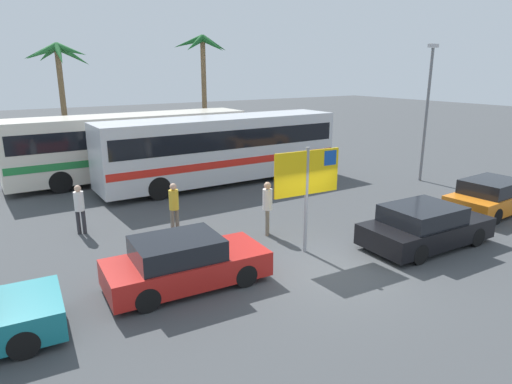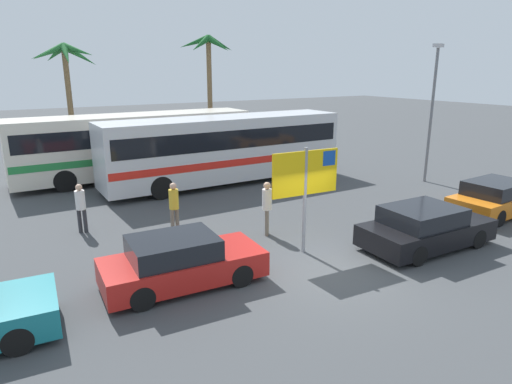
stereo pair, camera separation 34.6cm
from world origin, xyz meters
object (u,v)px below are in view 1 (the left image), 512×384
object	(u,v)px
car_orange	(493,197)
car_red	(184,263)
bus_rear_coach	(131,143)
car_black	(425,226)
bus_front_coach	(222,146)
pedestrian_near_sign	(79,205)
pedestrian_by_bus	(267,204)
ferry_sign	(308,177)
pedestrian_crossing_lot	(174,204)

from	to	relation	value
car_orange	car_red	size ratio (longest dim) A/B	1.03
bus_rear_coach	car_red	world-z (taller)	bus_rear_coach
car_red	car_black	size ratio (longest dim) A/B	0.97
bus_front_coach	car_red	bearing A→B (deg)	-123.51
bus_front_coach	bus_rear_coach	distance (m)	4.73
bus_rear_coach	car_orange	distance (m)	16.39
bus_front_coach	pedestrian_near_sign	distance (m)	8.14
bus_rear_coach	pedestrian_near_sign	distance (m)	8.05
car_orange	pedestrian_by_bus	size ratio (longest dim) A/B	2.37
bus_rear_coach	ferry_sign	bearing A→B (deg)	-83.27
car_orange	pedestrian_crossing_lot	xyz separation A→B (m)	(-11.16, 4.46, 0.39)
ferry_sign	pedestrian_by_bus	size ratio (longest dim) A/B	1.76
bus_front_coach	pedestrian_by_bus	world-z (taller)	bus_front_coach
car_orange	car_black	size ratio (longest dim) A/B	1.00
bus_front_coach	pedestrian_near_sign	bearing A→B (deg)	-153.92
bus_front_coach	car_orange	size ratio (longest dim) A/B	2.73
bus_rear_coach	car_red	size ratio (longest dim) A/B	2.82
car_red	bus_front_coach	bearing A→B (deg)	60.01
bus_front_coach	car_orange	xyz separation A→B (m)	(6.54, -9.67, -1.15)
bus_front_coach	car_black	bearing A→B (deg)	-81.71
ferry_sign	car_red	distance (m)	4.36
ferry_sign	pedestrian_near_sign	xyz separation A→B (m)	(-5.42, 5.21, -1.33)
car_orange	bus_front_coach	bearing A→B (deg)	121.27
pedestrian_by_bus	pedestrian_crossing_lot	bearing A→B (deg)	178.19
pedestrian_near_sign	car_orange	bearing A→B (deg)	91.65
car_black	pedestrian_near_sign	bearing A→B (deg)	144.20
pedestrian_near_sign	car_red	bearing A→B (deg)	40.26
car_orange	car_red	world-z (taller)	same
car_red	car_black	bearing A→B (deg)	-8.24
bus_rear_coach	pedestrian_crossing_lot	world-z (taller)	bus_rear_coach
ferry_sign	bus_front_coach	bearing A→B (deg)	81.77
pedestrian_by_bus	car_red	bearing A→B (deg)	-120.32
car_orange	car_red	bearing A→B (deg)	173.53
pedestrian_by_bus	car_orange	bearing A→B (deg)	15.99
bus_rear_coach	pedestrian_by_bus	size ratio (longest dim) A/B	6.47
car_red	pedestrian_crossing_lot	size ratio (longest dim) A/B	2.40
ferry_sign	pedestrian_by_bus	bearing A→B (deg)	100.64
bus_rear_coach	car_black	world-z (taller)	bus_rear_coach
bus_front_coach	bus_rear_coach	size ratio (longest dim) A/B	1.00
ferry_sign	pedestrian_near_sign	distance (m)	7.63
bus_rear_coach	pedestrian_crossing_lot	size ratio (longest dim) A/B	6.76
car_red	pedestrian_near_sign	distance (m)	5.50
car_black	pedestrian_crossing_lot	size ratio (longest dim) A/B	2.48
ferry_sign	car_orange	xyz separation A→B (m)	(8.41, -0.89, -1.69)
pedestrian_by_bus	bus_rear_coach	bearing A→B (deg)	129.95
ferry_sign	car_red	xyz separation A→B (m)	(-4.01, -0.10, -1.69)
bus_front_coach	ferry_sign	distance (m)	8.99
pedestrian_by_bus	pedestrian_near_sign	xyz separation A→B (m)	(-5.20, 3.42, -0.09)
pedestrian_near_sign	bus_front_coach	bearing A→B (deg)	141.55
car_red	ferry_sign	bearing A→B (deg)	4.94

